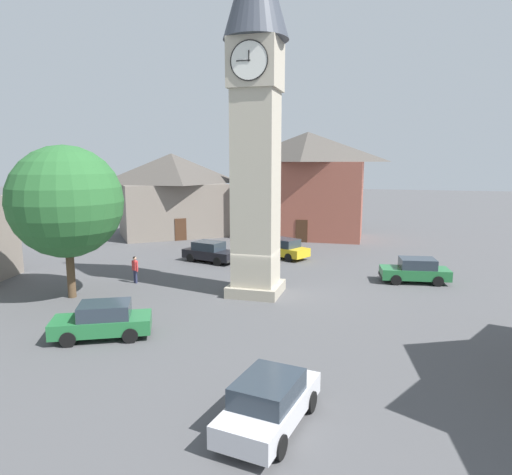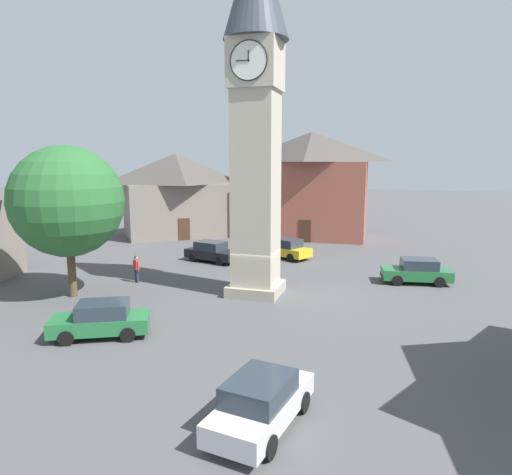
# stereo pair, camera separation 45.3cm
# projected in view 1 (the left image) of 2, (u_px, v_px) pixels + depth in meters

# --- Properties ---
(ground_plane) EXTENTS (200.00, 200.00, 0.00)m
(ground_plane) POSITION_uv_depth(u_px,v_px,m) (256.00, 294.00, 26.24)
(ground_plane) COLOR #4C4C4F
(clock_tower) EXTENTS (3.47, 3.47, 19.77)m
(clock_tower) POSITION_uv_depth(u_px,v_px,m) (256.00, 83.00, 24.32)
(clock_tower) COLOR #A59C89
(clock_tower) RESTS_ON ground
(car_blue_kerb) EXTENTS (2.37, 4.36, 1.53)m
(car_blue_kerb) POSITION_uv_depth(u_px,v_px,m) (270.00, 402.00, 13.02)
(car_blue_kerb) COLOR silver
(car_blue_kerb) RESTS_ON ground
(car_silver_kerb) EXTENTS (4.33, 2.27, 1.53)m
(car_silver_kerb) POSITION_uv_depth(u_px,v_px,m) (415.00, 270.00, 28.53)
(car_silver_kerb) COLOR #236B38
(car_silver_kerb) RESTS_ON ground
(car_red_corner) EXTENTS (4.43, 2.71, 1.53)m
(car_red_corner) POSITION_uv_depth(u_px,v_px,m) (210.00, 252.00, 34.31)
(car_red_corner) COLOR black
(car_red_corner) RESTS_ON ground
(car_white_side) EXTENTS (4.44, 3.38, 1.53)m
(car_white_side) POSITION_uv_depth(u_px,v_px,m) (283.00, 248.00, 35.68)
(car_white_side) COLOR gold
(car_white_side) RESTS_ON ground
(car_black_far) EXTENTS (4.45, 3.31, 1.53)m
(car_black_far) POSITION_uv_depth(u_px,v_px,m) (103.00, 321.00, 19.62)
(car_black_far) COLOR #236B38
(car_black_far) RESTS_ON ground
(pedestrian) EXTENTS (0.50, 0.36, 1.69)m
(pedestrian) POSITION_uv_depth(u_px,v_px,m) (135.00, 267.00, 28.33)
(pedestrian) COLOR #2D3351
(pedestrian) RESTS_ON ground
(tree) EXTENTS (6.04, 6.04, 8.34)m
(tree) POSITION_uv_depth(u_px,v_px,m) (66.00, 202.00, 24.66)
(tree) COLOR brown
(tree) RESTS_ON ground
(building_shop_left) EXTENTS (11.26, 6.83, 10.20)m
(building_shop_left) POSITION_uv_depth(u_px,v_px,m) (307.00, 184.00, 44.78)
(building_shop_left) COLOR #995142
(building_shop_left) RESTS_ON ground
(building_corner_back) EXTENTS (12.41, 11.79, 8.19)m
(building_corner_back) POSITION_uv_depth(u_px,v_px,m) (172.00, 194.00, 45.90)
(building_corner_back) COLOR slate
(building_corner_back) RESTS_ON ground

